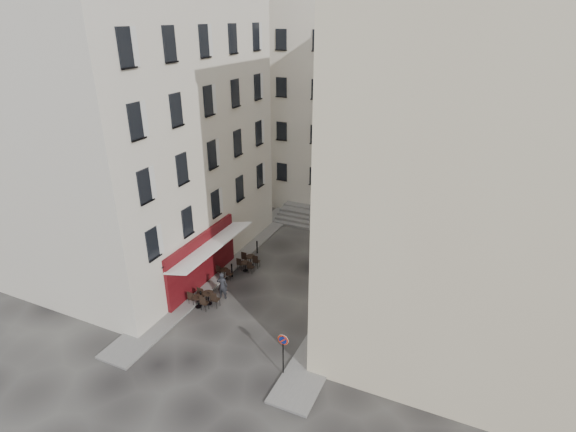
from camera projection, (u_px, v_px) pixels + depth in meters
The scene contains 18 objects.
ground at pixel (258, 310), 26.14m from camera, with size 90.00×90.00×0.00m, color black.
sidewalk_left at pixel (228, 261), 31.14m from camera, with size 2.00×22.00×0.12m, color slate.
sidewalk_right at pixel (348, 300), 26.91m from camera, with size 2.00×18.00×0.12m, color slate.
building_left at pixel (129, 108), 28.38m from camera, with size 12.20×16.20×20.60m.
building_right at pixel (483, 162), 21.28m from camera, with size 12.20×14.20×18.60m.
building_back at pixel (349, 96), 38.50m from camera, with size 18.20×10.20×18.60m.
cafe_storefront at pixel (203, 259), 27.83m from camera, with size 1.74×7.30×3.50m.
stone_steps at pixel (331, 221), 36.43m from camera, with size 9.00×3.15×0.80m.
bollard_near at pixel (201, 298), 26.32m from camera, with size 0.12×0.12×0.98m.
bollard_mid at pixel (232, 270), 29.23m from camera, with size 0.12×0.12×0.98m.
bollard_far at pixel (257, 247), 32.14m from camera, with size 0.12×0.12×0.98m.
no_parking_sign at pixel (283, 347), 20.75m from camera, with size 0.53×0.10×2.33m.
bistro_table_a at pixel (198, 300), 26.16m from camera, with size 1.32×0.62×0.93m.
bistro_table_b at pixel (209, 297), 26.44m from camera, with size 1.43×0.67×1.00m.
bistro_table_c at pixel (225, 272), 29.13m from camera, with size 1.16×0.54×0.82m.
bistro_table_d at pixel (246, 265), 29.90m from camera, with size 1.23×0.58×0.86m.
bistro_table_e at pixel (251, 260), 30.55m from camera, with size 1.32×0.62×0.93m.
pedestrian at pixel (222, 286), 26.88m from camera, with size 0.64×0.42×1.76m, color #222327.
Camera 1 is at (10.53, -18.96, 15.68)m, focal length 28.00 mm.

